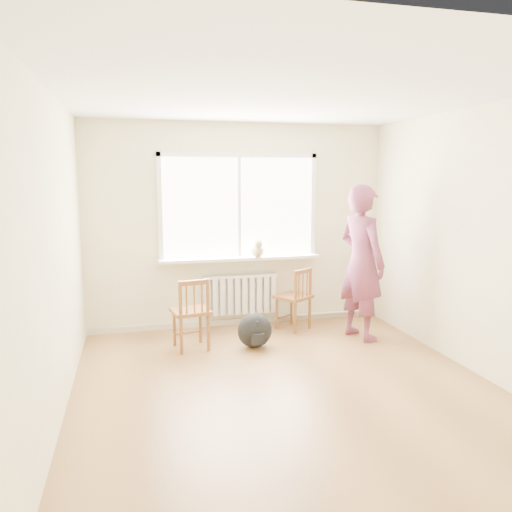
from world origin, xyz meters
TOP-DOWN VIEW (x-y plane):
  - floor at (0.00, 0.00)m, footprint 4.50×4.50m
  - ceiling at (0.00, 0.00)m, footprint 4.50×4.50m
  - back_wall at (0.00, 2.25)m, footprint 4.00×0.01m
  - window at (0.00, 2.22)m, footprint 2.12×0.05m
  - windowsill at (0.00, 2.14)m, footprint 2.15×0.22m
  - radiator at (0.00, 2.16)m, footprint 1.00×0.12m
  - heating_pipe at (1.25, 2.19)m, footprint 1.40×0.04m
  - baseboard at (0.00, 2.23)m, footprint 4.00×0.03m
  - chair_left at (-0.75, 1.37)m, footprint 0.48×0.46m
  - chair_right at (0.68, 1.82)m, footprint 0.55×0.55m
  - person at (1.35, 1.31)m, footprint 0.65×0.80m
  - cat at (0.21, 2.05)m, footprint 0.20×0.40m
  - backpack at (-0.02, 1.26)m, footprint 0.41×0.31m

SIDE VIEW (x-z plane):
  - floor at x=0.00m, z-range 0.00..0.00m
  - baseboard at x=0.00m, z-range 0.00..0.08m
  - heating_pipe at x=1.25m, z-range 0.06..0.10m
  - backpack at x=-0.02m, z-range 0.00..0.41m
  - chair_right at x=0.68m, z-range 0.00..0.83m
  - chair_left at x=-0.75m, z-range 0.00..0.86m
  - radiator at x=0.00m, z-range 0.16..0.71m
  - windowsill at x=0.00m, z-range 0.91..0.95m
  - person at x=1.35m, z-range 0.00..1.91m
  - cat at x=0.21m, z-range 0.92..1.19m
  - back_wall at x=0.00m, z-range 0.00..2.70m
  - window at x=0.00m, z-range 0.95..2.37m
  - ceiling at x=0.00m, z-range 2.70..2.70m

